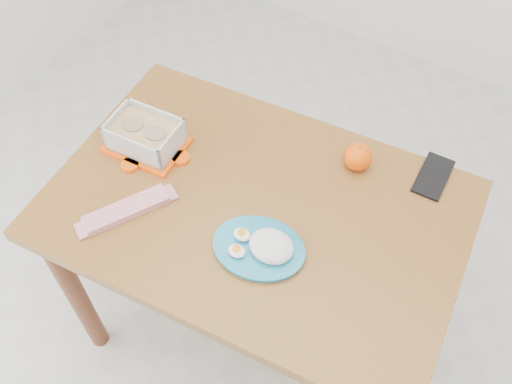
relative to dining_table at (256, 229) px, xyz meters
The scene contains 7 objects.
ground 0.64m from the dining_table, 24.00° to the right, with size 3.50×3.50×0.00m, color #B7B7B2.
dining_table is the anchor object (origin of this frame).
food_container 0.40m from the dining_table, behind, with size 0.23×0.18×0.09m.
orange_fruit 0.34m from the dining_table, 57.87° to the left, with size 0.08×0.08×0.08m, color #FF5805.
rice_plate 0.19m from the dining_table, 51.36° to the right, with size 0.27×0.27×0.06m.
candy_bar 0.36m from the dining_table, 144.69° to the right, with size 0.22×0.06×0.02m, color #AF0826.
smartphone 0.50m from the dining_table, 43.04° to the left, with size 0.08×0.15×0.01m, color black.
Camera 1 is at (0.37, -0.69, 1.96)m, focal length 40.00 mm.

